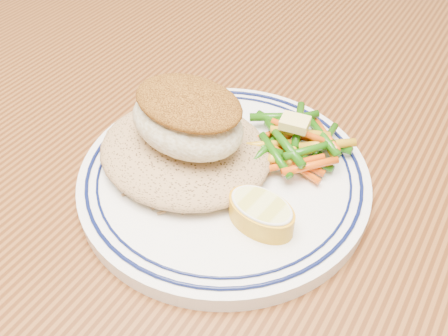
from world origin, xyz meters
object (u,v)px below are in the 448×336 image
at_px(rice_pilaf, 185,148).
at_px(fish_fillet, 187,117).
at_px(vegetable_pile, 293,143).
at_px(lemon_wedge, 261,212).
at_px(plate, 224,177).
at_px(dining_table, 223,217).

relative_size(rice_pilaf, fish_fillet, 1.42).
bearing_deg(vegetable_pile, lemon_wedge, -80.11).
height_order(plate, fish_fillet, fish_fillet).
height_order(fish_fillet, lemon_wedge, fish_fillet).
distance_m(plate, fish_fillet, 0.06).
bearing_deg(fish_fillet, plate, 6.26).
bearing_deg(plate, lemon_wedge, -31.58).
bearing_deg(vegetable_pile, rice_pilaf, -143.13).
height_order(plate, rice_pilaf, rice_pilaf).
xyz_separation_m(plate, fish_fillet, (-0.03, -0.00, 0.05)).
relative_size(plate, lemon_wedge, 4.20).
xyz_separation_m(fish_fillet, vegetable_pile, (0.07, 0.05, -0.04)).
distance_m(plate, rice_pilaf, 0.04).
relative_size(plate, rice_pilaf, 1.63).
xyz_separation_m(dining_table, vegetable_pile, (0.06, 0.01, 0.13)).
bearing_deg(dining_table, plate, -56.57).
bearing_deg(rice_pilaf, vegetable_pile, 36.87).
xyz_separation_m(rice_pilaf, vegetable_pile, (0.08, 0.06, -0.00)).
bearing_deg(fish_fillet, rice_pilaf, -149.30).
relative_size(dining_table, vegetable_pile, 14.80).
distance_m(plate, vegetable_pile, 0.07).
xyz_separation_m(plate, rice_pilaf, (-0.04, -0.01, 0.02)).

